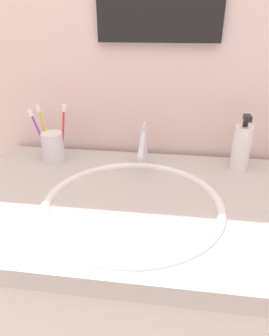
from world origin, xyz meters
The scene contains 9 objects.
tiled_wall_back centered at (0.00, 0.34, 1.20)m, with size 2.27×0.04×2.40m, color beige.
vanity_counter centered at (0.00, 0.00, 0.44)m, with size 1.07×0.60×0.88m.
sink_basin centered at (-0.03, -0.04, 0.85)m, with size 0.48×0.48×0.11m.
faucet centered at (-0.03, 0.19, 0.95)m, with size 0.02×0.15×0.13m.
toothbrush_cup centered at (-0.34, 0.20, 0.93)m, with size 0.07×0.07×0.10m, color white.
toothbrush_red centered at (-0.30, 0.21, 1.00)m, with size 0.04×0.02×0.19m.
toothbrush_yellow centered at (-0.36, 0.21, 0.99)m, with size 0.03×0.01×0.18m.
toothbrush_purple centered at (-0.37, 0.18, 0.99)m, with size 0.06×0.02×0.18m.
soap_dispenser centered at (0.28, 0.21, 0.96)m, with size 0.06×0.06×0.18m.
Camera 1 is at (0.06, -0.70, 1.32)m, focal length 32.16 mm.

